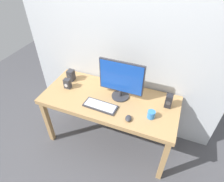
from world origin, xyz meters
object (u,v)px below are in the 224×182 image
object	(u,v)px
speaker_left	(71,75)
coffee_mug	(151,114)
desk	(110,103)
speaker_right	(169,101)
monitor	(121,80)
keyboard_primary	(100,106)
mouse	(128,118)
audio_controller	(68,83)

from	to	relation	value
speaker_left	coffee_mug	world-z (taller)	speaker_left
speaker_left	coffee_mug	xyz separation A→B (m)	(1.08, -0.26, -0.03)
desk	speaker_right	xyz separation A→B (m)	(0.63, 0.12, 0.15)
desk	coffee_mug	bearing A→B (deg)	-12.34
desk	monitor	size ratio (longest dim) A/B	3.12
monitor	coffee_mug	bearing A→B (deg)	-26.29
speaker_right	keyboard_primary	bearing A→B (deg)	-157.67
mouse	monitor	bearing A→B (deg)	111.99
monitor	coffee_mug	xyz separation A→B (m)	(0.39, -0.19, -0.19)
speaker_left	audio_controller	bearing A→B (deg)	-74.60
speaker_right	speaker_left	distance (m)	1.21
mouse	speaker_right	size ratio (longest dim) A/B	0.57
audio_controller	mouse	bearing A→B (deg)	-15.07
monitor	audio_controller	bearing A→B (deg)	-172.57
monitor	keyboard_primary	world-z (taller)	monitor
keyboard_primary	speaker_right	xyz separation A→B (m)	(0.67, 0.27, 0.06)
keyboard_primary	coffee_mug	world-z (taller)	coffee_mug
desk	speaker_right	size ratio (longest dim) A/B	10.18
keyboard_primary	mouse	xyz separation A→B (m)	(0.34, -0.07, 0.01)
audio_controller	coffee_mug	world-z (taller)	audio_controller
keyboard_primary	mouse	distance (m)	0.34
keyboard_primary	coffee_mug	size ratio (longest dim) A/B	4.53
speaker_right	audio_controller	distance (m)	1.17
desk	coffee_mug	distance (m)	0.52
monitor	keyboard_primary	bearing A→B (deg)	-120.79
keyboard_primary	speaker_left	xyz separation A→B (m)	(-0.54, 0.31, 0.06)
desk	keyboard_primary	xyz separation A→B (m)	(-0.04, -0.16, 0.09)
monitor	audio_controller	world-z (taller)	monitor
desk	keyboard_primary	distance (m)	0.18
speaker_right	speaker_left	size ratio (longest dim) A/B	1.08
keyboard_primary	speaker_left	distance (m)	0.62
speaker_right	coffee_mug	xyz separation A→B (m)	(-0.13, -0.23, -0.03)
monitor	speaker_right	xyz separation A→B (m)	(0.53, 0.03, -0.16)
monitor	keyboard_primary	size ratio (longest dim) A/B	1.33
keyboard_primary	speaker_right	world-z (taller)	speaker_right
keyboard_primary	speaker_right	distance (m)	0.73
desk	keyboard_primary	bearing A→B (deg)	-105.01
monitor	coffee_mug	size ratio (longest dim) A/B	6.03
desk	mouse	size ratio (longest dim) A/B	17.72
monitor	keyboard_primary	xyz separation A→B (m)	(-0.14, -0.24, -0.22)
coffee_mug	speaker_right	bearing A→B (deg)	59.96
monitor	speaker_right	distance (m)	0.55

